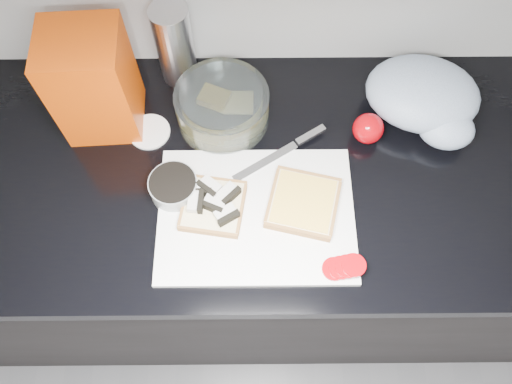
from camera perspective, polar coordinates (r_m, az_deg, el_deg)
base_cabinet at (r=1.51m, az=0.30°, el=-5.69°), size 3.50×0.60×0.86m
countertop at (r=1.10m, az=0.41°, el=2.49°), size 3.50×0.64×0.04m
cutting_board at (r=1.02m, az=0.01°, el=-2.59°), size 0.40×0.30×0.01m
bread_left at (r=1.02m, az=-4.95°, el=-1.36°), size 0.15×0.15×0.04m
bread_right at (r=1.02m, az=5.41°, el=-1.25°), size 0.17×0.17×0.02m
tomato_slices at (r=0.98m, az=10.01°, el=-8.45°), size 0.10×0.07×0.02m
knife at (r=1.09m, az=4.09°, el=5.24°), size 0.21×0.14×0.01m
seed_tub at (r=1.04m, az=-9.38°, el=0.58°), size 0.10×0.10×0.05m
tub_lid at (r=1.15m, az=-12.08°, el=6.75°), size 0.11×0.11×0.01m
glass_bowl at (r=1.11m, az=-3.87°, el=9.65°), size 0.21×0.21×0.09m
bread_bag at (r=1.10m, az=-18.08°, el=11.76°), size 0.17×0.15×0.25m
steel_canister at (r=1.16m, az=-9.28°, el=16.25°), size 0.08×0.08×0.20m
grocery_bag at (r=1.17m, az=18.82°, el=10.08°), size 0.29×0.27×0.11m
whole_tomatoes at (r=1.12m, az=12.69°, el=7.09°), size 0.07×0.07×0.07m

